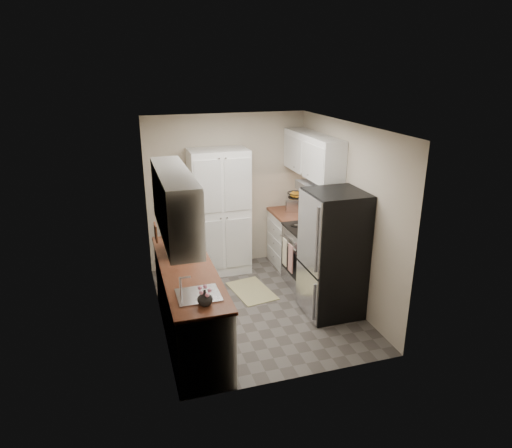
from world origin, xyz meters
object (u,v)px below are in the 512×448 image
object	(u,v)px
electric_range	(310,256)
refrigerator	(333,254)
microwave	(180,242)
wine_bottle	(176,232)
toaster_oven	(295,203)
pantry_cabinet	(220,212)

from	to	relation	value
electric_range	refrigerator	distance (m)	0.88
refrigerator	microwave	size ratio (longest dim) A/B	3.62
wine_bottle	toaster_oven	distance (m)	2.30
pantry_cabinet	toaster_oven	world-z (taller)	pantry_cabinet
refrigerator	wine_bottle	bearing A→B (deg)	157.54
pantry_cabinet	electric_range	size ratio (longest dim) A/B	1.77
electric_range	wine_bottle	xyz separation A→B (m)	(-1.98, 0.01, 0.60)
microwave	electric_range	bearing A→B (deg)	-78.58
refrigerator	toaster_oven	size ratio (longest dim) A/B	4.56
refrigerator	wine_bottle	distance (m)	2.12
pantry_cabinet	microwave	distance (m)	1.46
electric_range	refrigerator	world-z (taller)	refrigerator
refrigerator	electric_range	bearing A→B (deg)	87.52
electric_range	toaster_oven	xyz separation A→B (m)	(0.12, 0.95, 0.55)
microwave	toaster_oven	xyz separation A→B (m)	(2.09, 1.25, -0.02)
refrigerator	toaster_oven	world-z (taller)	refrigerator
electric_range	microwave	bearing A→B (deg)	-171.45
pantry_cabinet	refrigerator	distance (m)	2.07
wine_bottle	refrigerator	bearing A→B (deg)	-22.46
refrigerator	wine_bottle	world-z (taller)	refrigerator
refrigerator	toaster_oven	xyz separation A→B (m)	(0.15, 1.75, 0.18)
microwave	pantry_cabinet	bearing A→B (deg)	-30.32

